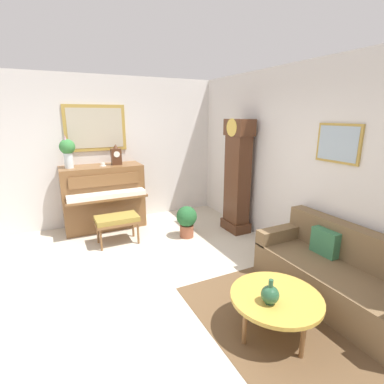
{
  "coord_description": "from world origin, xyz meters",
  "views": [
    {
      "loc": [
        3.16,
        -0.85,
        2.09
      ],
      "look_at": [
        -0.44,
        0.91,
        1.01
      ],
      "focal_mm": 26.97,
      "sensor_mm": 36.0,
      "label": 1
    }
  ],
  "objects_px": {
    "grandfather_clock": "(237,180)",
    "couch": "(339,275)",
    "potted_plant": "(187,219)",
    "flower_vase": "(68,150)",
    "green_jug": "(270,294)",
    "coffee_table": "(276,298)",
    "piano_bench": "(117,220)",
    "mantel_clock": "(116,155)",
    "teacup": "(103,165)",
    "piano": "(104,197)"
  },
  "relations": [
    {
      "from": "grandfather_clock",
      "to": "couch",
      "type": "height_order",
      "value": "grandfather_clock"
    },
    {
      "from": "couch",
      "to": "potted_plant",
      "type": "height_order",
      "value": "couch"
    },
    {
      "from": "flower_vase",
      "to": "couch",
      "type": "bearing_deg",
      "value": 36.08
    },
    {
      "from": "green_jug",
      "to": "coffee_table",
      "type": "bearing_deg",
      "value": 112.98
    },
    {
      "from": "piano_bench",
      "to": "coffee_table",
      "type": "bearing_deg",
      "value": 18.93
    },
    {
      "from": "coffee_table",
      "to": "piano_bench",
      "type": "bearing_deg",
      "value": -161.07
    },
    {
      "from": "piano_bench",
      "to": "mantel_clock",
      "type": "bearing_deg",
      "value": 164.77
    },
    {
      "from": "grandfather_clock",
      "to": "mantel_clock",
      "type": "bearing_deg",
      "value": -123.15
    },
    {
      "from": "teacup",
      "to": "potted_plant",
      "type": "relative_size",
      "value": 0.21
    },
    {
      "from": "green_jug",
      "to": "potted_plant",
      "type": "bearing_deg",
      "value": 172.35
    },
    {
      "from": "coffee_table",
      "to": "teacup",
      "type": "distance_m",
      "value": 3.75
    },
    {
      "from": "couch",
      "to": "green_jug",
      "type": "height_order",
      "value": "couch"
    },
    {
      "from": "green_jug",
      "to": "potted_plant",
      "type": "height_order",
      "value": "green_jug"
    },
    {
      "from": "coffee_table",
      "to": "mantel_clock",
      "type": "relative_size",
      "value": 2.32
    },
    {
      "from": "grandfather_clock",
      "to": "flower_vase",
      "type": "relative_size",
      "value": 3.5
    },
    {
      "from": "coffee_table",
      "to": "teacup",
      "type": "xyz_separation_m",
      "value": [
        -3.53,
        -0.97,
        0.84
      ]
    },
    {
      "from": "mantel_clock",
      "to": "potted_plant",
      "type": "bearing_deg",
      "value": 39.71
    },
    {
      "from": "coffee_table",
      "to": "green_jug",
      "type": "xyz_separation_m",
      "value": [
        0.06,
        -0.13,
        0.12
      ]
    },
    {
      "from": "couch",
      "to": "mantel_clock",
      "type": "relative_size",
      "value": 5.0
    },
    {
      "from": "coffee_table",
      "to": "potted_plant",
      "type": "xyz_separation_m",
      "value": [
        -2.47,
        0.21,
        -0.05
      ]
    },
    {
      "from": "grandfather_clock",
      "to": "green_jug",
      "type": "height_order",
      "value": "grandfather_clock"
    },
    {
      "from": "mantel_clock",
      "to": "teacup",
      "type": "height_order",
      "value": "mantel_clock"
    },
    {
      "from": "piano_bench",
      "to": "teacup",
      "type": "xyz_separation_m",
      "value": [
        -0.8,
        -0.03,
        0.81
      ]
    },
    {
      "from": "piano",
      "to": "mantel_clock",
      "type": "relative_size",
      "value": 3.79
    },
    {
      "from": "mantel_clock",
      "to": "coffee_table",
      "type": "bearing_deg",
      "value": 11.24
    },
    {
      "from": "grandfather_clock",
      "to": "mantel_clock",
      "type": "height_order",
      "value": "grandfather_clock"
    },
    {
      "from": "flower_vase",
      "to": "teacup",
      "type": "bearing_deg",
      "value": 85.69
    },
    {
      "from": "green_jug",
      "to": "potted_plant",
      "type": "relative_size",
      "value": 0.43
    },
    {
      "from": "teacup",
      "to": "flower_vase",
      "type": "bearing_deg",
      "value": -94.31
    },
    {
      "from": "couch",
      "to": "teacup",
      "type": "relative_size",
      "value": 16.38
    },
    {
      "from": "piano",
      "to": "flower_vase",
      "type": "height_order",
      "value": "flower_vase"
    },
    {
      "from": "grandfather_clock",
      "to": "flower_vase",
      "type": "distance_m",
      "value": 3.0
    },
    {
      "from": "piano_bench",
      "to": "green_jug",
      "type": "height_order",
      "value": "green_jug"
    },
    {
      "from": "piano_bench",
      "to": "teacup",
      "type": "distance_m",
      "value": 1.13
    },
    {
      "from": "coffee_table",
      "to": "green_jug",
      "type": "distance_m",
      "value": 0.19
    },
    {
      "from": "piano_bench",
      "to": "potted_plant",
      "type": "height_order",
      "value": "potted_plant"
    },
    {
      "from": "flower_vase",
      "to": "piano_bench",
      "type": "bearing_deg",
      "value": 35.09
    },
    {
      "from": "mantel_clock",
      "to": "flower_vase",
      "type": "relative_size",
      "value": 0.66
    },
    {
      "from": "coffee_table",
      "to": "potted_plant",
      "type": "distance_m",
      "value": 2.48
    },
    {
      "from": "coffee_table",
      "to": "flower_vase",
      "type": "bearing_deg",
      "value": -156.86
    },
    {
      "from": "piano_bench",
      "to": "green_jug",
      "type": "distance_m",
      "value": 2.91
    },
    {
      "from": "teacup",
      "to": "piano_bench",
      "type": "bearing_deg",
      "value": 2.13
    },
    {
      "from": "grandfather_clock",
      "to": "couch",
      "type": "bearing_deg",
      "value": -3.58
    },
    {
      "from": "piano_bench",
      "to": "grandfather_clock",
      "type": "xyz_separation_m",
      "value": [
        0.38,
        2.1,
        0.56
      ]
    },
    {
      "from": "couch",
      "to": "grandfather_clock",
      "type": "bearing_deg",
      "value": 176.42
    },
    {
      "from": "grandfather_clock",
      "to": "teacup",
      "type": "height_order",
      "value": "grandfather_clock"
    },
    {
      "from": "flower_vase",
      "to": "teacup",
      "type": "distance_m",
      "value": 0.63
    },
    {
      "from": "flower_vase",
      "to": "green_jug",
      "type": "height_order",
      "value": "flower_vase"
    },
    {
      "from": "flower_vase",
      "to": "potted_plant",
      "type": "height_order",
      "value": "flower_vase"
    },
    {
      "from": "mantel_clock",
      "to": "potted_plant",
      "type": "distance_m",
      "value": 1.77
    }
  ]
}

